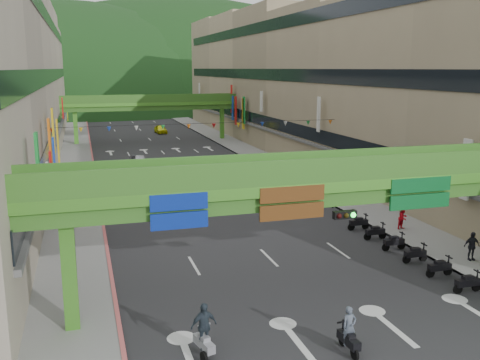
{
  "coord_description": "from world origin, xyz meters",
  "views": [
    {
      "loc": [
        -10.15,
        -16.17,
        10.97
      ],
      "look_at": [
        0.0,
        18.0,
        3.5
      ],
      "focal_mm": 40.0,
      "sensor_mm": 36.0,
      "label": 1
    }
  ],
  "objects_px": {
    "overpass_near": "(338,196)",
    "scooter_rider_near": "(349,332)",
    "scooter_rider_mid": "(181,175)",
    "car_silver": "(138,161)",
    "pedestrian_red": "(403,220)",
    "car_yellow": "(161,129)"
  },
  "relations": [
    {
      "from": "overpass_near",
      "to": "scooter_rider_near",
      "type": "height_order",
      "value": "overpass_near"
    },
    {
      "from": "scooter_rider_mid",
      "to": "car_silver",
      "type": "height_order",
      "value": "scooter_rider_mid"
    },
    {
      "from": "scooter_rider_near",
      "to": "overpass_near",
      "type": "bearing_deg",
      "value": 70.64
    },
    {
      "from": "overpass_near",
      "to": "pedestrian_red",
      "type": "xyz_separation_m",
      "value": [
        9.65,
        9.03,
        -4.41
      ]
    },
    {
      "from": "scooter_rider_near",
      "to": "scooter_rider_mid",
      "type": "relative_size",
      "value": 0.89
    },
    {
      "from": "car_silver",
      "to": "pedestrian_red",
      "type": "xyz_separation_m",
      "value": [
        14.79,
        -29.94,
        0.18
      ]
    },
    {
      "from": "overpass_near",
      "to": "scooter_rider_mid",
      "type": "xyz_separation_m",
      "value": [
        -2.4,
        27.19,
        -4.07
      ]
    },
    {
      "from": "scooter_rider_near",
      "to": "car_yellow",
      "type": "relative_size",
      "value": 0.46
    },
    {
      "from": "scooter_rider_mid",
      "to": "car_yellow",
      "type": "distance_m",
      "value": 43.05
    },
    {
      "from": "car_silver",
      "to": "car_yellow",
      "type": "xyz_separation_m",
      "value": [
        7.04,
        31.05,
        0.09
      ]
    },
    {
      "from": "car_yellow",
      "to": "pedestrian_red",
      "type": "height_order",
      "value": "pedestrian_red"
    },
    {
      "from": "car_yellow",
      "to": "car_silver",
      "type": "bearing_deg",
      "value": -107.29
    },
    {
      "from": "car_silver",
      "to": "pedestrian_red",
      "type": "relative_size",
      "value": 2.35
    },
    {
      "from": "car_yellow",
      "to": "overpass_near",
      "type": "bearing_deg",
      "value": -96.06
    },
    {
      "from": "car_yellow",
      "to": "scooter_rider_near",
      "type": "bearing_deg",
      "value": -97.15
    },
    {
      "from": "pedestrian_red",
      "to": "scooter_rider_near",
      "type": "bearing_deg",
      "value": -153.4
    },
    {
      "from": "pedestrian_red",
      "to": "car_silver",
      "type": "bearing_deg",
      "value": 92.72
    },
    {
      "from": "overpass_near",
      "to": "car_yellow",
      "type": "relative_size",
      "value": 6.74
    },
    {
      "from": "scooter_rider_mid",
      "to": "car_yellow",
      "type": "height_order",
      "value": "scooter_rider_mid"
    },
    {
      "from": "overpass_near",
      "to": "scooter_rider_mid",
      "type": "bearing_deg",
      "value": 95.04
    },
    {
      "from": "overpass_near",
      "to": "scooter_rider_near",
      "type": "xyz_separation_m",
      "value": [
        -1.54,
        -4.38,
        -4.32
      ]
    },
    {
      "from": "car_silver",
      "to": "car_yellow",
      "type": "height_order",
      "value": "car_yellow"
    }
  ]
}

